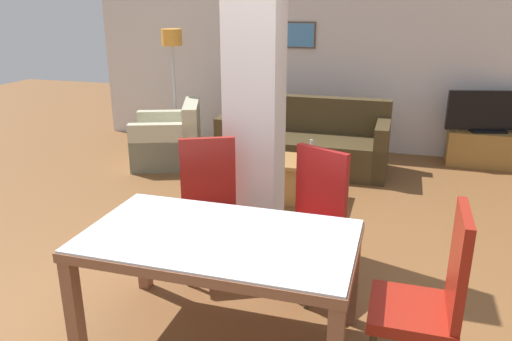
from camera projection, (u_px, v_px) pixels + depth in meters
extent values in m
plane|color=brown|center=(222.00, 338.00, 3.20)|extent=(18.00, 18.00, 0.00)
cube|color=silver|center=(334.00, 54.00, 6.93)|extent=(7.20, 0.06, 2.70)
cube|color=brown|center=(300.00, 35.00, 6.95)|extent=(0.44, 0.02, 0.36)
cube|color=#4C8CCC|center=(300.00, 35.00, 6.93)|extent=(0.40, 0.01, 0.32)
cube|color=silver|center=(255.00, 91.00, 4.09)|extent=(0.44, 0.39, 2.70)
cube|color=brown|center=(190.00, 277.00, 2.58)|extent=(1.63, 0.06, 0.06)
cube|color=brown|center=(242.00, 213.00, 3.37)|extent=(1.63, 0.06, 0.06)
cube|color=brown|center=(104.00, 225.00, 3.19)|extent=(0.06, 0.81, 0.06)
cube|color=brown|center=(352.00, 259.00, 2.77)|extent=(0.06, 0.81, 0.06)
cube|color=silver|center=(219.00, 235.00, 2.97)|extent=(1.61, 0.91, 0.01)
cube|color=brown|center=(74.00, 310.00, 2.92)|extent=(0.08, 0.08, 0.66)
cube|color=brown|center=(143.00, 247.00, 3.68)|extent=(0.08, 0.08, 0.66)
cube|color=brown|center=(352.00, 278.00, 3.27)|extent=(0.08, 0.08, 0.66)
cube|color=maroon|center=(211.00, 223.00, 3.87)|extent=(0.61, 0.61, 0.07)
cube|color=maroon|center=(208.00, 174.00, 3.95)|extent=(0.42, 0.23, 0.59)
cylinder|color=#40341D|center=(238.00, 259.00, 3.79)|extent=(0.04, 0.04, 0.38)
cylinder|color=#40341D|center=(188.00, 263.00, 3.74)|extent=(0.04, 0.04, 0.38)
cylinder|color=#40341D|center=(233.00, 237.00, 4.15)|extent=(0.04, 0.04, 0.38)
cylinder|color=#40341D|center=(187.00, 240.00, 4.09)|extent=(0.04, 0.04, 0.38)
cube|color=maroon|center=(411.00, 312.00, 2.76)|extent=(0.46, 0.46, 0.07)
cube|color=maroon|center=(459.00, 264.00, 2.60)|extent=(0.05, 0.44, 0.59)
cylinder|color=#40341D|center=(376.00, 321.00, 3.06)|extent=(0.04, 0.04, 0.38)
cylinder|color=#40341D|center=(441.00, 332.00, 2.96)|extent=(0.04, 0.04, 0.38)
cube|color=maroon|center=(303.00, 237.00, 3.64)|extent=(0.62, 0.62, 0.07)
cube|color=maroon|center=(321.00, 187.00, 3.67)|extent=(0.41, 0.24, 0.59)
cylinder|color=#40341D|center=(307.00, 284.00, 3.46)|extent=(0.04, 0.04, 0.38)
cylinder|color=#40341D|center=(266.00, 265.00, 3.70)|extent=(0.04, 0.04, 0.38)
cylinder|color=#40341D|center=(338.00, 264.00, 3.72)|extent=(0.04, 0.04, 0.38)
cylinder|color=#40341D|center=(298.00, 248.00, 3.96)|extent=(0.04, 0.04, 0.38)
cube|color=#41341D|center=(303.00, 152.00, 6.40)|extent=(2.10, 0.87, 0.42)
cube|color=#41341D|center=(309.00, 113.00, 6.57)|extent=(2.10, 0.18, 0.45)
cube|color=#41341D|center=(381.00, 149.00, 6.10)|extent=(0.16, 0.87, 0.67)
cube|color=#41341D|center=(231.00, 137.00, 6.62)|extent=(0.16, 0.87, 0.67)
cube|color=#B9B899|center=(167.00, 148.00, 6.62)|extent=(1.11, 1.15, 0.40)
cube|color=#B9B899|center=(191.00, 118.00, 6.51)|extent=(0.49, 0.92, 0.40)
cube|color=#B9B899|center=(164.00, 148.00, 6.22)|extent=(0.85, 0.43, 0.62)
cube|color=#B9B899|center=(170.00, 133.00, 6.95)|extent=(0.85, 0.43, 0.62)
cube|color=#9F6F39|center=(297.00, 162.00, 5.34)|extent=(0.69, 0.55, 0.04)
cube|color=#9F6F39|center=(296.00, 181.00, 5.41)|extent=(0.61, 0.47, 0.40)
cylinder|color=#B2B7BC|center=(311.00, 154.00, 5.28)|extent=(0.08, 0.08, 0.16)
cylinder|color=#B2B7BC|center=(311.00, 143.00, 5.24)|extent=(0.03, 0.03, 0.06)
cylinder|color=#B7B7BC|center=(311.00, 140.00, 5.23)|extent=(0.03, 0.03, 0.01)
cube|color=olive|center=(485.00, 149.00, 6.49)|extent=(0.94, 0.40, 0.45)
cube|color=black|center=(488.00, 131.00, 6.41)|extent=(0.47, 0.29, 0.03)
cube|color=black|center=(491.00, 110.00, 6.32)|extent=(1.07, 0.30, 0.50)
cylinder|color=#B7B7BC|center=(177.00, 147.00, 7.33)|extent=(0.25, 0.25, 0.02)
cylinder|color=#B7B7BC|center=(175.00, 98.00, 7.09)|extent=(0.04, 0.04, 1.45)
cylinder|color=#F29E38|center=(172.00, 37.00, 6.82)|extent=(0.28, 0.28, 0.22)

